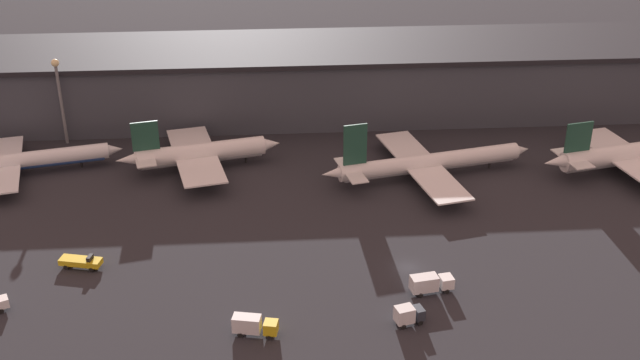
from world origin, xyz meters
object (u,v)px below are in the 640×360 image
object	(u,v)px
airplane_2	(427,163)
service_vehicle_0	(81,262)
airplane_1	(200,153)
airplane_3	(631,154)
service_vehicle_2	(430,283)
service_vehicle_4	(408,315)
airplane_0	(9,162)
service_vehicle_1	(253,325)

from	to	relation	value
airplane_2	service_vehicle_0	distance (m)	74.81
airplane_1	service_vehicle_0	size ratio (longest dim) A/B	4.66
airplane_3	service_vehicle_2	size ratio (longest dim) A/B	5.62
service_vehicle_2	airplane_2	bearing A→B (deg)	69.99
airplane_3	service_vehicle_0	world-z (taller)	airplane_3
airplane_1	airplane_3	world-z (taller)	airplane_3
airplane_2	service_vehicle_4	size ratio (longest dim) A/B	9.47
airplane_0	service_vehicle_0	xyz separation A→B (m)	(22.46, -38.33, -1.93)
airplane_2	service_vehicle_1	size ratio (longest dim) A/B	6.55
service_vehicle_0	airplane_0	bearing A→B (deg)	133.95
airplane_3	service_vehicle_1	size ratio (longest dim) A/B	5.85
airplane_1	airplane_3	distance (m)	94.60
airplane_3	service_vehicle_4	bearing A→B (deg)	-150.58
service_vehicle_1	airplane_0	bearing A→B (deg)	143.28
service_vehicle_0	service_vehicle_4	world-z (taller)	service_vehicle_4
service_vehicle_1	airplane_1	bearing A→B (deg)	112.88
service_vehicle_1	service_vehicle_4	xyz separation A→B (m)	(24.45, 1.02, -0.05)
airplane_3	airplane_1	bearing A→B (deg)	163.10
service_vehicle_1	service_vehicle_4	distance (m)	24.47
airplane_0	airplane_3	size ratio (longest dim) A/B	1.11
service_vehicle_1	service_vehicle_2	bearing A→B (deg)	29.35
service_vehicle_2	service_vehicle_4	xyz separation A→B (m)	(-5.12, -8.39, -0.05)
service_vehicle_0	service_vehicle_4	size ratio (longest dim) A/B	1.54
airplane_2	service_vehicle_1	distance (m)	64.70
airplane_3	service_vehicle_0	size ratio (longest dim) A/B	5.51
service_vehicle_0	service_vehicle_1	world-z (taller)	service_vehicle_1
airplane_3	service_vehicle_4	distance (m)	77.73
airplane_2	service_vehicle_1	xyz separation A→B (m)	(-37.39, -52.78, -1.41)
service_vehicle_0	service_vehicle_2	distance (m)	61.21
airplane_0	airplane_1	bearing A→B (deg)	-11.52
airplane_0	airplane_2	size ratio (longest dim) A/B	0.99
airplane_0	airplane_1	size ratio (longest dim) A/B	1.31
service_vehicle_2	service_vehicle_0	bearing A→B (deg)	158.96
airplane_0	service_vehicle_1	xyz separation A→B (m)	(52.93, -59.67, -1.29)
airplane_2	service_vehicle_4	xyz separation A→B (m)	(-12.94, -51.77, -1.46)
service_vehicle_2	airplane_0	bearing A→B (deg)	138.86
airplane_3	service_vehicle_1	distance (m)	97.88
airplane_0	airplane_3	world-z (taller)	airplane_0
airplane_2	service_vehicle_0	bearing A→B (deg)	-167.50
airplane_1	service_vehicle_2	world-z (taller)	airplane_1
airplane_0	airplane_1	world-z (taller)	airplane_0
airplane_1	airplane_0	bearing A→B (deg)	168.48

